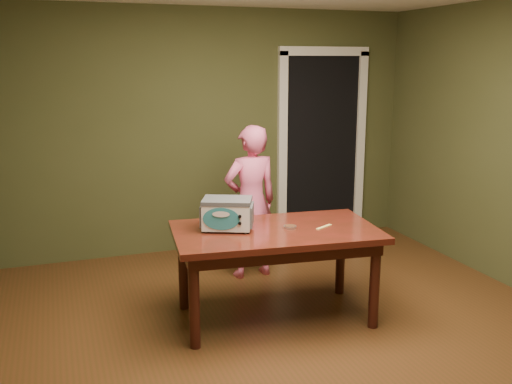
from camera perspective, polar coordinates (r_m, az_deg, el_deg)
floor at (r=4.34m, az=5.13°, el=-15.15°), size 5.00×5.00×0.00m
room_shell at (r=3.84m, az=5.64°, el=7.93°), size 4.52×5.02×2.61m
doorway at (r=6.97m, az=5.49°, el=4.77°), size 1.10×0.66×2.25m
dining_table at (r=4.53m, az=1.96°, el=-4.92°), size 1.69×1.06×0.75m
toy_oven at (r=4.45m, az=-2.90°, el=-2.09°), size 0.46×0.40×0.25m
baking_pan at (r=4.52m, az=3.42°, el=-3.49°), size 0.10×0.10×0.02m
spatula at (r=4.57m, az=6.82°, el=-3.48°), size 0.17×0.11×0.01m
child at (r=5.41m, az=-0.52°, el=-1.02°), size 0.56×0.40×1.47m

